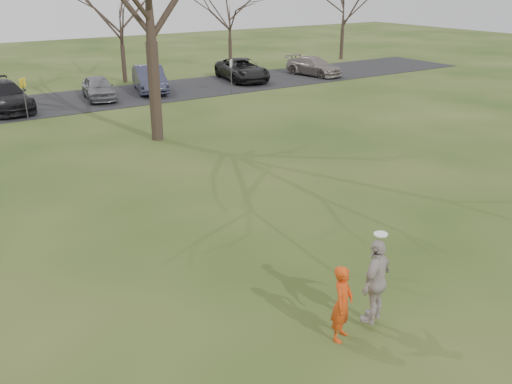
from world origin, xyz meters
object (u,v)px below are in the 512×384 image
car_7 (314,66)px  car_4 (98,88)px  car_3 (3,96)px  car_5 (150,79)px  car_6 (242,70)px  player_defender (342,303)px  catching_play (376,281)px

car_7 → car_4: bearing=168.6°
car_3 → car_4: 5.17m
car_5 → car_6: 6.91m
car_3 → car_7: (21.02, -0.22, -0.11)m
car_5 → car_4: bearing=-156.3°
car_6 → car_7: 5.60m
car_7 → car_5: bearing=165.8°
player_defender → car_6: 29.32m
car_3 → car_4: size_ratio=1.35×
player_defender → car_4: bearing=52.5°
car_3 → car_5: car_5 is taller
car_5 → car_7: bearing=10.8°
car_6 → car_3: bearing=-167.1°
player_defender → car_3: bearing=64.2°
car_7 → catching_play: size_ratio=2.31×
car_4 → car_7: size_ratio=0.87×
car_6 → car_7: bearing=-0.7°
car_3 → car_4: (5.17, 0.08, -0.10)m
catching_play → car_3: bearing=95.8°
player_defender → car_7: (19.32, 24.83, -0.11)m
player_defender → car_7: bearing=22.4°
player_defender → car_3: 25.10m
car_3 → catching_play: size_ratio=2.70×
car_4 → player_defender: bearing=-88.9°
player_defender → catching_play: size_ratio=0.82×
car_4 → car_5: size_ratio=0.82×
car_3 → car_6: size_ratio=0.99×
car_4 → car_6: bearing=13.0°
player_defender → car_6: player_defender is taller
car_5 → catching_play: size_ratio=2.44×
car_7 → catching_play: 30.99m
car_3 → catching_play: 25.22m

